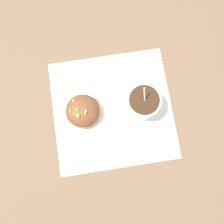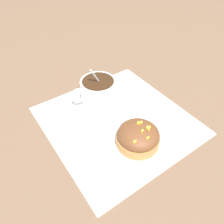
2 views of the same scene
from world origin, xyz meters
The scene contains 4 objects.
ground_plane centered at (0.00, 0.00, 0.00)m, with size 3.00×3.00×0.00m, color brown.
paper_napkin centered at (0.00, 0.00, 0.00)m, with size 0.36×0.35×0.00m.
coffee_cup centered at (-0.08, -0.01, 0.04)m, with size 0.09×0.12×0.11m.
frosted_pastry centered at (0.08, 0.00, 0.02)m, with size 0.10×0.10×0.05m.
Camera 2 is at (0.32, -0.21, 0.39)m, focal length 35.00 mm.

